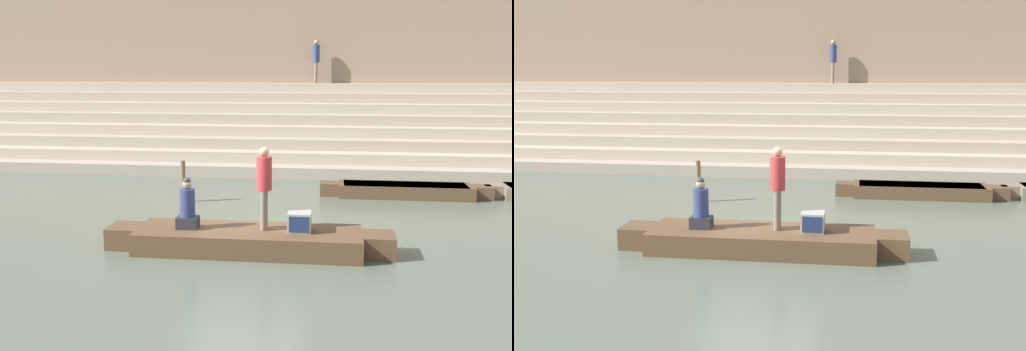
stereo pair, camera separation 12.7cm
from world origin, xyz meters
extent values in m
plane|color=#566051|center=(0.00, 0.00, 0.00)|extent=(120.00, 120.00, 0.00)
cube|color=tan|center=(0.00, 10.36, 0.19)|extent=(36.00, 6.30, 0.38)
cube|color=#B2A28D|center=(0.00, 10.75, 0.57)|extent=(36.00, 5.51, 0.38)
cube|color=tan|center=(0.00, 11.15, 0.95)|extent=(36.00, 4.73, 0.38)
cube|color=#B2A28D|center=(0.00, 11.54, 1.32)|extent=(36.00, 3.94, 0.38)
cube|color=tan|center=(0.00, 11.93, 1.70)|extent=(36.00, 3.15, 0.38)
cube|color=#B2A28D|center=(0.00, 12.33, 2.08)|extent=(36.00, 2.36, 0.38)
cube|color=tan|center=(0.00, 12.72, 2.46)|extent=(36.00, 1.58, 0.38)
cube|color=#B2A28D|center=(0.00, 13.12, 2.84)|extent=(36.00, 0.79, 0.38)
cube|color=#937A60|center=(0.00, 14.11, 4.52)|extent=(34.20, 1.20, 9.03)
cube|color=brown|center=(0.00, 13.49, 0.30)|extent=(34.20, 0.12, 0.60)
cube|color=brown|center=(0.20, -0.78, 0.22)|extent=(4.55, 1.42, 0.44)
cube|color=#2D2D2D|center=(0.20, -0.78, 0.42)|extent=(4.19, 1.32, 0.05)
cube|color=brown|center=(2.80, -0.78, 0.22)|extent=(0.64, 0.78, 0.44)
cube|color=brown|center=(-2.39, -0.78, 0.22)|extent=(0.64, 0.78, 0.44)
cylinder|color=olive|center=(-0.48, 0.03, 0.34)|extent=(2.91, 0.04, 0.04)
cylinder|color=#756656|center=(0.51, -0.61, 0.85)|extent=(0.13, 0.13, 0.81)
cylinder|color=#756656|center=(0.51, -0.78, 0.85)|extent=(0.13, 0.13, 0.81)
cylinder|color=#B23333|center=(0.51, -0.70, 1.59)|extent=(0.31, 0.31, 0.68)
sphere|color=tan|center=(0.51, -0.70, 2.03)|extent=(0.19, 0.19, 0.19)
cube|color=#28282D|center=(-1.05, -0.81, 0.56)|extent=(0.44, 0.34, 0.24)
cylinder|color=navy|center=(-1.05, -0.81, 0.97)|extent=(0.31, 0.31, 0.58)
sphere|color=tan|center=(-1.05, -0.81, 1.35)|extent=(0.19, 0.19, 0.19)
sphere|color=#333338|center=(-1.05, -0.81, 1.42)|extent=(0.16, 0.16, 0.16)
cube|color=#9E998E|center=(1.23, -0.77, 0.64)|extent=(0.47, 0.46, 0.39)
cube|color=navy|center=(1.23, -1.00, 0.64)|extent=(0.39, 0.02, 0.31)
cube|color=brown|center=(3.95, 4.91, 0.19)|extent=(3.78, 1.06, 0.37)
cube|color=#2D2D2D|center=(3.95, 4.91, 0.35)|extent=(3.48, 0.96, 0.05)
cube|color=brown|center=(6.11, 4.91, 0.19)|extent=(0.53, 0.58, 0.37)
cube|color=brown|center=(1.79, 4.91, 0.19)|extent=(0.53, 0.58, 0.37)
cube|color=#756651|center=(6.44, 5.17, 0.19)|extent=(0.50, 0.58, 0.37)
cylinder|color=brown|center=(-2.21, 3.44, 0.58)|extent=(0.13, 0.13, 1.16)
cylinder|color=#756656|center=(1.11, 13.20, 3.46)|extent=(0.12, 0.12, 0.86)
cylinder|color=#756656|center=(1.11, 13.04, 3.46)|extent=(0.12, 0.12, 0.86)
cylinder|color=navy|center=(1.11, 13.12, 4.25)|extent=(0.29, 0.29, 0.72)
sphere|color=tan|center=(1.11, 13.12, 4.71)|extent=(0.20, 0.20, 0.20)
camera|label=1|loc=(1.83, -12.38, 3.68)|focal=42.00mm
camera|label=2|loc=(1.96, -12.37, 3.68)|focal=42.00mm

